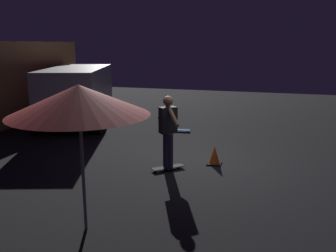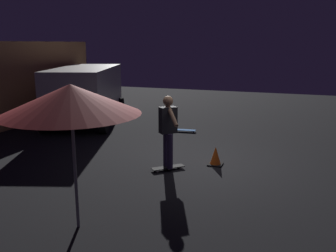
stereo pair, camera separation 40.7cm
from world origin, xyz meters
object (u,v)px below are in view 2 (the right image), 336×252
object	(u,v)px
skateboard_ridden	(168,167)
traffic_cone	(215,157)
patio_umbrella	(71,99)
parked_van	(86,91)
skater	(168,127)
skateboard_spare	(184,130)

from	to	relation	value
skateboard_ridden	traffic_cone	bearing A→B (deg)	-53.55
patio_umbrella	skateboard_ridden	distance (m)	3.66
parked_van	traffic_cone	bearing A→B (deg)	-120.03
skateboard_ridden	patio_umbrella	bearing A→B (deg)	171.40
skater	parked_van	bearing A→B (deg)	49.54
skateboard_ridden	skater	bearing A→B (deg)	-90.00
patio_umbrella	skateboard_spare	bearing A→B (deg)	2.47
skateboard_ridden	skateboard_spare	world-z (taller)	same
skateboard_spare	traffic_cone	world-z (taller)	traffic_cone
skateboard_ridden	skater	distance (m)	0.98
skateboard_ridden	skateboard_spare	size ratio (longest dim) A/B	0.89
patio_umbrella	traffic_cone	distance (m)	4.41
skateboard_spare	traffic_cone	size ratio (longest dim) A/B	1.73
skateboard_ridden	traffic_cone	distance (m)	1.21
patio_umbrella	skateboard_spare	distance (m)	7.00
skateboard_spare	patio_umbrella	bearing A→B (deg)	-177.53
parked_van	patio_umbrella	bearing A→B (deg)	-149.07
parked_van	skater	xyz separation A→B (m)	(-3.95, -4.63, -0.12)
skateboard_ridden	skateboard_spare	bearing A→B (deg)	11.44
patio_umbrella	traffic_cone	bearing A→B (deg)	-20.87
traffic_cone	skater	bearing A→B (deg)	126.45
patio_umbrella	skater	bearing A→B (deg)	-8.60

